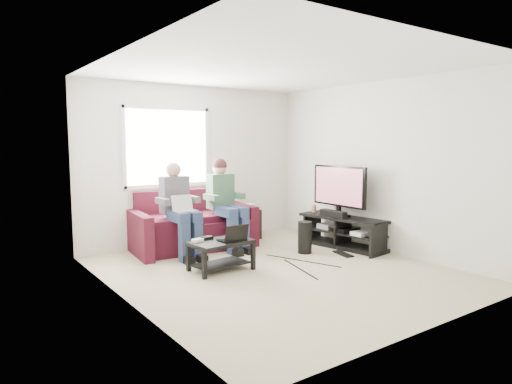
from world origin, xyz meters
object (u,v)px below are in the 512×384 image
subwoofer (305,237)px  end_table (249,223)px  tv (339,188)px  sofa (193,227)px  tv_stand (343,234)px  coffee_table (221,249)px

subwoofer → end_table: 1.38m
tv → subwoofer: bearing=-176.8°
sofa → tv_stand: 2.40m
tv_stand → coffee_table: bearing=-179.8°
tv_stand → tv: bearing=91.5°
tv → subwoofer: size_ratio=2.28×
coffee_table → tv: (2.28, 0.11, 0.66)m
coffee_table → tv_stand: 2.28m
sofa → subwoofer: sofa is taller
sofa → end_table: 1.15m
tv → tv_stand: bearing=-88.5°
sofa → subwoofer: (1.23, -1.29, -0.09)m
sofa → end_table: (1.14, 0.09, -0.06)m
coffee_table → end_table: 2.04m
subwoofer → tv_stand: bearing=-4.4°
sofa → subwoofer: size_ratio=4.20×
coffee_table → tv: 2.37m
tv_stand → sofa: bearing=145.8°
tv_stand → end_table: (-0.84, 1.44, 0.05)m
coffee_table → tv: bearing=2.7°
subwoofer → sofa: bearing=133.6°
sofa → coffee_table: size_ratio=2.43×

